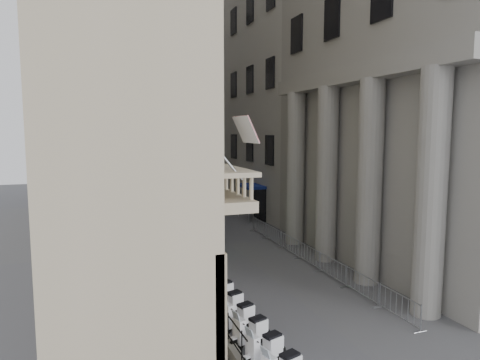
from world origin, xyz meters
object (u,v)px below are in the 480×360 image
object	(u,v)px
info_kiosk	(173,245)
pedestrian_b	(200,207)
street_lamp	(152,160)
pedestrian_a	(206,220)
security_tent	(173,201)

from	to	relation	value
info_kiosk	pedestrian_b	world-z (taller)	info_kiosk
street_lamp	pedestrian_a	world-z (taller)	street_lamp
security_tent	street_lamp	distance (m)	7.45
info_kiosk	pedestrian_b	size ratio (longest dim) A/B	1.14
security_tent	info_kiosk	bearing A→B (deg)	-100.62
street_lamp	pedestrian_b	distance (m)	6.58
street_lamp	pedestrian_b	world-z (taller)	street_lamp
street_lamp	pedestrian_b	bearing A→B (deg)	2.21
street_lamp	security_tent	bearing A→B (deg)	-111.71
info_kiosk	pedestrian_b	bearing A→B (deg)	86.13
security_tent	street_lamp	bearing A→B (deg)	92.21
security_tent	pedestrian_a	world-z (taller)	security_tent
street_lamp	info_kiosk	xyz separation A→B (m)	(-0.32, -10.27, -4.26)
security_tent	pedestrian_b	size ratio (longest dim) A/B	2.70
street_lamp	pedestrian_b	size ratio (longest dim) A/B	5.35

